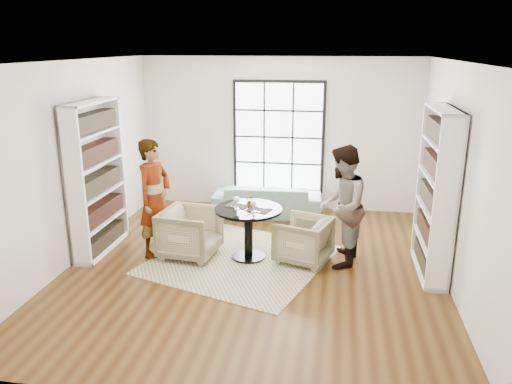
% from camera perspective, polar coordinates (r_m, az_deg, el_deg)
% --- Properties ---
extents(ground, '(6.00, 6.00, 0.00)m').
position_cam_1_polar(ground, '(7.57, -0.26, -8.62)').
color(ground, '#583814').
extents(room_shell, '(6.00, 6.01, 6.00)m').
position_cam_1_polar(room_shell, '(7.64, 0.41, 1.67)').
color(room_shell, silver).
rests_on(room_shell, ground).
extents(rug, '(3.12, 3.12, 0.01)m').
position_cam_1_polar(rug, '(7.82, -1.83, -7.72)').
color(rug, beige).
rests_on(rug, ground).
extents(pedestal_table, '(1.03, 1.03, 0.82)m').
position_cam_1_polar(pedestal_table, '(7.68, -0.87, -3.47)').
color(pedestal_table, black).
rests_on(pedestal_table, ground).
extents(sofa, '(2.12, 0.94, 0.61)m').
position_cam_1_polar(sofa, '(9.74, 1.30, -0.86)').
color(sofa, gray).
rests_on(sofa, ground).
extents(armchair_left, '(0.95, 0.93, 0.78)m').
position_cam_1_polar(armchair_left, '(7.88, -7.53, -4.66)').
color(armchair_left, tan).
rests_on(armchair_left, ground).
extents(armchair_right, '(0.97, 0.95, 0.70)m').
position_cam_1_polar(armchair_right, '(7.68, 5.43, -5.48)').
color(armchair_right, '#BCB886').
rests_on(armchair_right, ground).
extents(person_left, '(0.63, 0.78, 1.86)m').
position_cam_1_polar(person_left, '(7.88, -11.51, -0.71)').
color(person_left, gray).
rests_on(person_left, ground).
extents(person_right, '(0.82, 0.98, 1.83)m').
position_cam_1_polar(person_right, '(7.47, 9.75, -1.66)').
color(person_right, gray).
rests_on(person_right, ground).
extents(placemat_left, '(0.41, 0.36, 0.01)m').
position_cam_1_polar(placemat_left, '(7.71, -2.08, -1.56)').
color(placemat_left, black).
rests_on(placemat_left, pedestal_table).
extents(placemat_right, '(0.41, 0.36, 0.01)m').
position_cam_1_polar(placemat_right, '(7.51, 0.37, -2.06)').
color(placemat_right, black).
rests_on(placemat_right, pedestal_table).
extents(cutlery_left, '(0.20, 0.25, 0.01)m').
position_cam_1_polar(cutlery_left, '(7.71, -2.08, -1.51)').
color(cutlery_left, silver).
rests_on(cutlery_left, placemat_left).
extents(cutlery_right, '(0.20, 0.25, 0.01)m').
position_cam_1_polar(cutlery_right, '(7.50, 0.37, -2.01)').
color(cutlery_right, silver).
rests_on(cutlery_right, placemat_right).
extents(wine_glass_left, '(0.09, 0.09, 0.21)m').
position_cam_1_polar(wine_glass_left, '(7.51, -2.24, -0.91)').
color(wine_glass_left, silver).
rests_on(wine_glass_left, pedestal_table).
extents(wine_glass_right, '(0.08, 0.08, 0.19)m').
position_cam_1_polar(wine_glass_right, '(7.37, -0.32, -1.36)').
color(wine_glass_right, silver).
rests_on(wine_glass_right, pedestal_table).
extents(flower_centerpiece, '(0.17, 0.15, 0.19)m').
position_cam_1_polar(flower_centerpiece, '(7.63, -0.57, -1.03)').
color(flower_centerpiece, gray).
rests_on(flower_centerpiece, pedestal_table).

